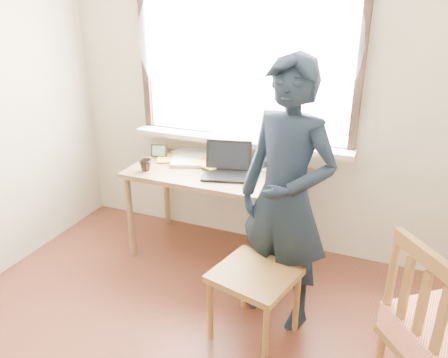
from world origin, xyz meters
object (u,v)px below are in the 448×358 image
at_px(desk, 217,180).
at_px(mug_dark, 145,165).
at_px(laptop, 227,167).
at_px(work_chair, 255,282).
at_px(side_chair, 448,341).
at_px(mug_white, 217,159).
at_px(person, 286,198).

xyz_separation_m(desk, mug_dark, (-0.53, -0.20, 0.12)).
bearing_deg(laptop, work_chair, -57.63).
xyz_separation_m(mug_dark, work_chair, (1.12, -0.61, -0.39)).
bearing_deg(side_chair, mug_dark, 157.47).
xyz_separation_m(desk, side_chair, (1.62, -1.10, -0.11)).
relative_size(work_chair, side_chair, 0.53).
distance_m(mug_white, work_chair, 1.21).
relative_size(desk, mug_white, 12.08).
height_order(mug_dark, side_chair, side_chair).
xyz_separation_m(work_chair, person, (0.10, 0.27, 0.47)).
relative_size(side_chair, person, 0.61).
xyz_separation_m(desk, laptop, (0.10, -0.03, 0.14)).
bearing_deg(mug_dark, work_chair, -28.39).
bearing_deg(desk, side_chair, -34.03).
bearing_deg(person, mug_white, 156.07).
distance_m(laptop, side_chair, 1.88).
distance_m(mug_dark, person, 1.27).
distance_m(work_chair, person, 0.55).
relative_size(desk, side_chair, 1.32).
bearing_deg(desk, mug_dark, -159.04).
height_order(work_chair, person, person).
bearing_deg(mug_white, work_chair, -55.44).
xyz_separation_m(desk, person, (0.69, -0.53, 0.20)).
bearing_deg(laptop, person, -40.36).
distance_m(laptop, mug_dark, 0.65).
height_order(mug_white, person, person).
bearing_deg(desk, person, -37.77).
xyz_separation_m(laptop, mug_dark, (-0.63, -0.17, -0.01)).
bearing_deg(laptop, mug_dark, -164.56).
bearing_deg(mug_dark, side_chair, -22.53).
bearing_deg(person, mug_dark, -177.32).
distance_m(laptop, work_chair, 1.01).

